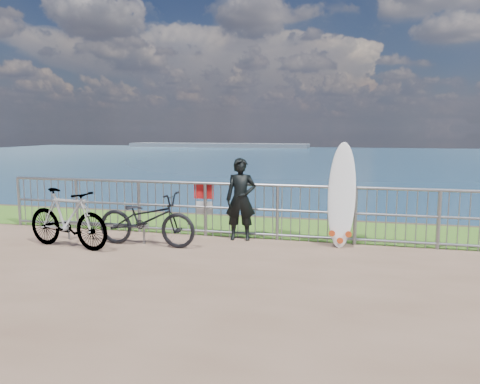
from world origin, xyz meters
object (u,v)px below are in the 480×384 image
(surfer, at_px, (241,199))
(bicycle_near, at_px, (146,219))
(bicycle_far, at_px, (67,218))
(surfboard, at_px, (342,199))

(surfer, xyz_separation_m, bicycle_near, (-1.62, -0.90, -0.31))
(bicycle_far, bearing_deg, surfer, -54.32)
(surfboard, relative_size, bicycle_far, 1.07)
(bicycle_near, height_order, bicycle_far, bicycle_far)
(bicycle_far, bearing_deg, surfboard, -64.07)
(bicycle_far, bearing_deg, bicycle_near, -59.24)
(bicycle_near, distance_m, bicycle_far, 1.44)
(surfboard, xyz_separation_m, bicycle_far, (-4.93, -1.38, -0.35))
(surfer, relative_size, bicycle_far, 0.89)
(surfer, height_order, surfboard, surfboard)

